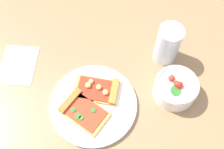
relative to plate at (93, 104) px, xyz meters
name	(u,v)px	position (x,y,z in m)	size (l,w,h in m)	color
ground_plane	(108,96)	(-0.02, 0.05, -0.01)	(2.40, 2.40, 0.00)	#93704C
plate	(93,104)	(0.00, 0.00, 0.00)	(0.26, 0.26, 0.01)	white
pizza_slice_near	(99,90)	(-0.04, 0.03, 0.01)	(0.13, 0.15, 0.02)	gold
pizza_slice_far	(82,110)	(0.02, -0.04, 0.01)	(0.15, 0.15, 0.02)	gold
salad_bowl	(176,88)	(0.02, 0.25, 0.03)	(0.13, 0.13, 0.08)	white
soda_glass	(167,45)	(-0.12, 0.26, 0.06)	(0.08, 0.08, 0.14)	silver
paper_napkin	(18,65)	(-0.19, -0.21, -0.01)	(0.14, 0.11, 0.00)	white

